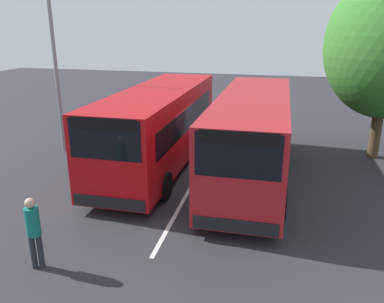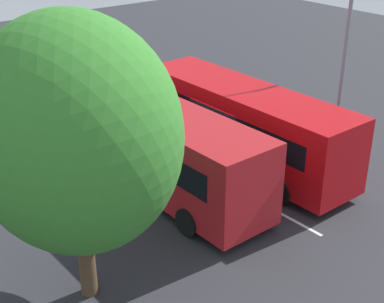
# 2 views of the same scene
# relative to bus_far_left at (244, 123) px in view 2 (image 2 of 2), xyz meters

# --- Properties ---
(ground_plane) EXTENTS (61.05, 61.05, 0.00)m
(ground_plane) POSITION_rel_bus_far_left_xyz_m (0.52, 1.71, -1.68)
(ground_plane) COLOR #2B2B30
(bus_far_left) EXTENTS (9.56, 2.63, 3.06)m
(bus_far_left) POSITION_rel_bus_far_left_xyz_m (0.00, 0.00, 0.00)
(bus_far_left) COLOR #B70C11
(bus_far_left) RESTS_ON ground
(bus_center_left) EXTENTS (9.58, 2.68, 3.06)m
(bus_center_left) POSITION_rel_bus_far_left_xyz_m (0.47, 3.68, 0.00)
(bus_center_left) COLOR #AD191E
(bus_center_left) RESTS_ON ground
(pedestrian) EXTENTS (0.43, 0.43, 1.78)m
(pedestrian) POSITION_rel_bus_far_left_xyz_m (7.28, -0.56, -0.63)
(pedestrian) COLOR #232833
(pedestrian) RESTS_ON ground
(street_lamp) EXTENTS (0.61, 2.29, 6.96)m
(street_lamp) POSITION_rel_bus_far_left_xyz_m (-0.70, -4.54, 2.35)
(street_lamp) COLOR gray
(street_lamp) RESTS_ON ground
(depot_tree) EXTENTS (5.47, 4.92, 7.50)m
(depot_tree) POSITION_rel_bus_far_left_xyz_m (-3.14, 8.50, 2.93)
(depot_tree) COLOR #4C3823
(depot_tree) RESTS_ON ground
(lane_stripe_outer_left) EXTENTS (11.58, 0.45, 0.01)m
(lane_stripe_outer_left) POSITION_rel_bus_far_left_xyz_m (0.52, 1.71, -1.68)
(lane_stripe_outer_left) COLOR silver
(lane_stripe_outer_left) RESTS_ON ground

